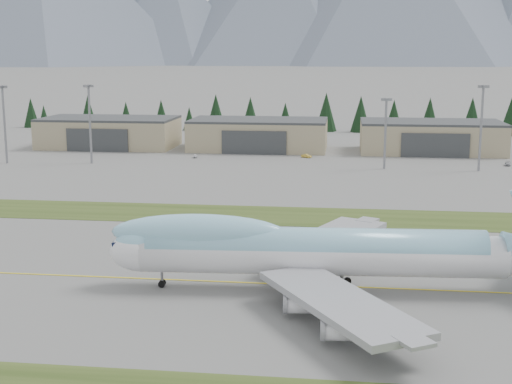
# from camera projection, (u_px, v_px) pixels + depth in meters

# --- Properties ---
(ground) EXTENTS (7000.00, 7000.00, 0.00)m
(ground) POSITION_uv_depth(u_px,v_px,m) (237.00, 282.00, 106.58)
(ground) COLOR slate
(ground) RESTS_ON ground
(grass_strip_far) EXTENTS (400.00, 18.00, 0.08)m
(grass_strip_far) POSITION_uv_depth(u_px,v_px,m) (269.00, 216.00, 150.41)
(grass_strip_far) COLOR #304418
(grass_strip_far) RESTS_ON ground
(taxiway_line_main) EXTENTS (400.00, 0.40, 0.02)m
(taxiway_line_main) POSITION_uv_depth(u_px,v_px,m) (237.00, 282.00, 106.58)
(taxiway_line_main) COLOR yellow
(taxiway_line_main) RESTS_ON ground
(boeing_747_freighter) EXTENTS (68.49, 59.17, 18.08)m
(boeing_747_freighter) POSITION_uv_depth(u_px,v_px,m) (316.00, 250.00, 102.05)
(boeing_747_freighter) COLOR white
(boeing_747_freighter) RESTS_ON ground
(hangar_left) EXTENTS (48.00, 26.60, 10.80)m
(hangar_left) POSITION_uv_depth(u_px,v_px,m) (109.00, 132.00, 260.09)
(hangar_left) COLOR tan
(hangar_left) RESTS_ON ground
(hangar_center) EXTENTS (48.00, 26.60, 10.80)m
(hangar_center) POSITION_uv_depth(u_px,v_px,m) (259.00, 134.00, 253.36)
(hangar_center) COLOR tan
(hangar_center) RESTS_ON ground
(hangar_right) EXTENTS (48.00, 26.60, 10.80)m
(hangar_right) POSITION_uv_depth(u_px,v_px,m) (431.00, 137.00, 246.03)
(hangar_right) COLOR tan
(hangar_right) RESTS_ON ground
(floodlight_masts) EXTENTS (174.00, 7.18, 24.80)m
(floodlight_masts) POSITION_uv_depth(u_px,v_px,m) (295.00, 114.00, 209.99)
(floodlight_masts) COLOR gray
(floodlight_masts) RESTS_ON ground
(service_vehicle_a) EXTENTS (1.74, 3.33, 1.08)m
(service_vehicle_a) POSITION_uv_depth(u_px,v_px,m) (195.00, 158.00, 234.06)
(service_vehicle_a) COLOR silver
(service_vehicle_a) RESTS_ON ground
(service_vehicle_b) EXTENTS (3.71, 2.79, 1.17)m
(service_vehicle_b) POSITION_uv_depth(u_px,v_px,m) (306.00, 158.00, 234.14)
(service_vehicle_b) COLOR gold
(service_vehicle_b) RESTS_ON ground
(service_vehicle_c) EXTENTS (2.59, 4.45, 1.21)m
(service_vehicle_c) POSITION_uv_depth(u_px,v_px,m) (508.00, 166.00, 217.61)
(service_vehicle_c) COLOR #98999D
(service_vehicle_c) RESTS_ON ground
(conifer_belt) EXTENTS (268.88, 15.32, 16.90)m
(conifer_belt) POSITION_uv_depth(u_px,v_px,m) (330.00, 115.00, 310.60)
(conifer_belt) COLOR black
(conifer_belt) RESTS_ON ground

